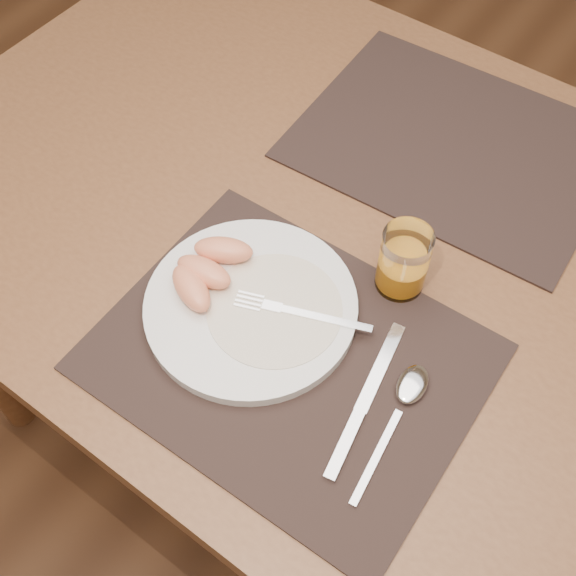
{
  "coord_description": "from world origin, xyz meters",
  "views": [
    {
      "loc": [
        0.27,
        -0.56,
        1.53
      ],
      "look_at": [
        -0.03,
        -0.15,
        0.77
      ],
      "focal_mm": 45.0,
      "sensor_mm": 36.0,
      "label": 1
    }
  ],
  "objects_px": {
    "plate": "(251,306)",
    "knife": "(360,411)",
    "table": "(362,269)",
    "fork": "(291,311)",
    "spoon": "(407,394)",
    "placemat_far": "(454,144)",
    "placemat_near": "(289,357)",
    "juice_glass": "(403,263)"
  },
  "relations": [
    {
      "from": "table",
      "to": "placemat_near",
      "type": "xyz_separation_m",
      "value": [
        0.03,
        -0.22,
        0.09
      ]
    },
    {
      "from": "placemat_near",
      "to": "placemat_far",
      "type": "distance_m",
      "value": 0.44
    },
    {
      "from": "spoon",
      "to": "juice_glass",
      "type": "relative_size",
      "value": 1.99
    },
    {
      "from": "plate",
      "to": "spoon",
      "type": "distance_m",
      "value": 0.22
    },
    {
      "from": "table",
      "to": "juice_glass",
      "type": "xyz_separation_m",
      "value": [
        0.08,
        -0.05,
        0.13
      ]
    },
    {
      "from": "juice_glass",
      "to": "table",
      "type": "bearing_deg",
      "value": 149.07
    },
    {
      "from": "placemat_far",
      "to": "fork",
      "type": "distance_m",
      "value": 0.4
    },
    {
      "from": "placemat_far",
      "to": "fork",
      "type": "height_order",
      "value": "fork"
    },
    {
      "from": "knife",
      "to": "placemat_near",
      "type": "bearing_deg",
      "value": 174.49
    },
    {
      "from": "table",
      "to": "plate",
      "type": "distance_m",
      "value": 0.22
    },
    {
      "from": "placemat_far",
      "to": "plate",
      "type": "xyz_separation_m",
      "value": [
        -0.07,
        -0.41,
        0.01
      ]
    },
    {
      "from": "placemat_far",
      "to": "fork",
      "type": "xyz_separation_m",
      "value": [
        -0.02,
        -0.39,
        0.02
      ]
    },
    {
      "from": "knife",
      "to": "spoon",
      "type": "bearing_deg",
      "value": 55.41
    },
    {
      "from": "placemat_far",
      "to": "juice_glass",
      "type": "xyz_separation_m",
      "value": [
        0.07,
        -0.27,
        0.04
      ]
    },
    {
      "from": "fork",
      "to": "juice_glass",
      "type": "xyz_separation_m",
      "value": [
        0.08,
        0.13,
        0.02
      ]
    },
    {
      "from": "placemat_far",
      "to": "fork",
      "type": "relative_size",
      "value": 2.66
    },
    {
      "from": "plate",
      "to": "fork",
      "type": "xyz_separation_m",
      "value": [
        0.05,
        0.02,
        0.01
      ]
    },
    {
      "from": "knife",
      "to": "juice_glass",
      "type": "relative_size",
      "value": 2.27
    },
    {
      "from": "table",
      "to": "fork",
      "type": "distance_m",
      "value": 0.2
    },
    {
      "from": "plate",
      "to": "knife",
      "type": "bearing_deg",
      "value": -11.12
    },
    {
      "from": "knife",
      "to": "fork",
      "type": "bearing_deg",
      "value": 158.25
    },
    {
      "from": "table",
      "to": "placemat_far",
      "type": "bearing_deg",
      "value": 86.56
    },
    {
      "from": "table",
      "to": "placemat_near",
      "type": "distance_m",
      "value": 0.24
    },
    {
      "from": "placemat_near",
      "to": "plate",
      "type": "height_order",
      "value": "plate"
    },
    {
      "from": "placemat_near",
      "to": "spoon",
      "type": "height_order",
      "value": "spoon"
    },
    {
      "from": "plate",
      "to": "placemat_near",
      "type": "bearing_deg",
      "value": -18.68
    },
    {
      "from": "placemat_far",
      "to": "spoon",
      "type": "relative_size",
      "value": 2.34
    },
    {
      "from": "knife",
      "to": "table",
      "type": "bearing_deg",
      "value": 120.67
    },
    {
      "from": "table",
      "to": "spoon",
      "type": "height_order",
      "value": "spoon"
    },
    {
      "from": "plate",
      "to": "knife",
      "type": "xyz_separation_m",
      "value": [
        0.19,
        -0.04,
        -0.01
      ]
    },
    {
      "from": "table",
      "to": "fork",
      "type": "bearing_deg",
      "value": -91.12
    },
    {
      "from": "placemat_near",
      "to": "placemat_far",
      "type": "bearing_deg",
      "value": 91.69
    },
    {
      "from": "table",
      "to": "juice_glass",
      "type": "distance_m",
      "value": 0.16
    },
    {
      "from": "spoon",
      "to": "placemat_near",
      "type": "bearing_deg",
      "value": -165.14
    },
    {
      "from": "plate",
      "to": "fork",
      "type": "height_order",
      "value": "fork"
    },
    {
      "from": "table",
      "to": "knife",
      "type": "bearing_deg",
      "value": -59.33
    },
    {
      "from": "placemat_far",
      "to": "placemat_near",
      "type": "bearing_deg",
      "value": -88.31
    },
    {
      "from": "fork",
      "to": "spoon",
      "type": "xyz_separation_m",
      "value": [
        0.17,
        -0.01,
        -0.01
      ]
    },
    {
      "from": "placemat_near",
      "to": "fork",
      "type": "xyz_separation_m",
      "value": [
        -0.03,
        0.05,
        0.02
      ]
    },
    {
      "from": "fork",
      "to": "spoon",
      "type": "bearing_deg",
      "value": -2.3
    },
    {
      "from": "juice_glass",
      "to": "spoon",
      "type": "bearing_deg",
      "value": -55.62
    },
    {
      "from": "placemat_near",
      "to": "knife",
      "type": "distance_m",
      "value": 0.11
    }
  ]
}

